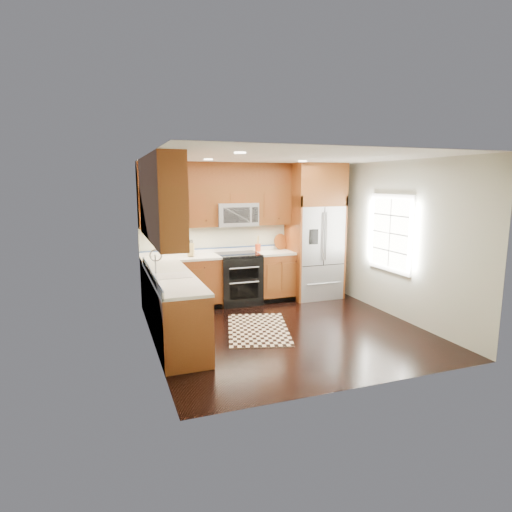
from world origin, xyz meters
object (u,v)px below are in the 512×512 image
object	(u,v)px
range	(239,279)
refrigerator	(315,231)
knife_block	(191,250)
utensil_crock	(258,246)
rug	(258,329)

from	to	relation	value
range	refrigerator	world-z (taller)	refrigerator
knife_block	utensil_crock	size ratio (longest dim) A/B	1.00
range	rug	size ratio (longest dim) A/B	0.62
range	rug	distance (m)	1.58
range	utensil_crock	distance (m)	0.74
rug	utensil_crock	world-z (taller)	utensil_crock
range	refrigerator	distance (m)	1.76
rug	refrigerator	bearing A→B (deg)	56.10
range	utensil_crock	world-z (taller)	utensil_crock
knife_block	rug	bearing A→B (deg)	-65.14
range	rug	bearing A→B (deg)	-96.22
refrigerator	utensil_crock	world-z (taller)	refrigerator
knife_block	utensil_crock	xyz separation A→B (m)	(1.32, 0.12, -0.02)
refrigerator	rug	bearing A→B (deg)	-139.56
rug	knife_block	world-z (taller)	knife_block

